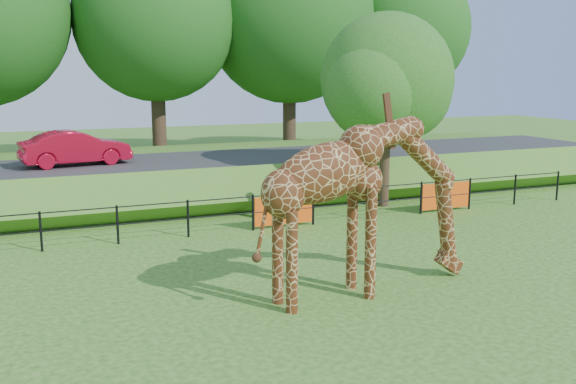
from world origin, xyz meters
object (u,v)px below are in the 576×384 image
giraffe (368,206)px  tree_east (389,85)px  car_red (76,148)px  visitor (274,197)px

giraffe → tree_east: bearing=50.8°
giraffe → car_red: size_ratio=1.42×
giraffe → car_red: giraffe is taller
car_red → visitor: 7.71m
visitor → tree_east: (4.51, 0.57, 3.51)m
car_red → tree_east: (10.15, -4.52, 2.24)m
giraffe → tree_east: 9.57m
giraffe → car_red: (-5.04, 12.26, 0.13)m
giraffe → tree_east: tree_east is taller
car_red → tree_east: bearing=-123.5°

